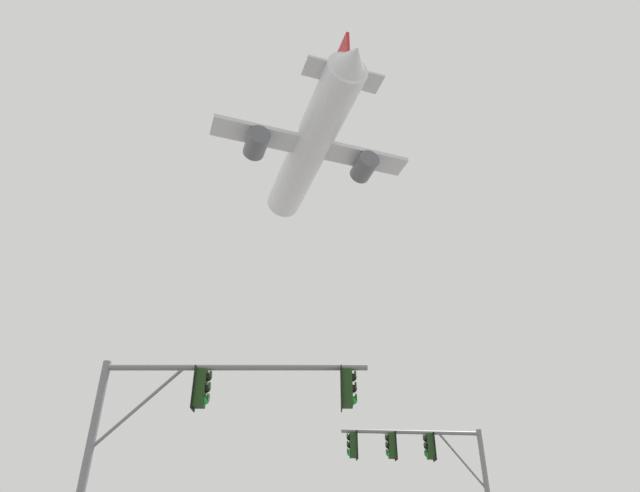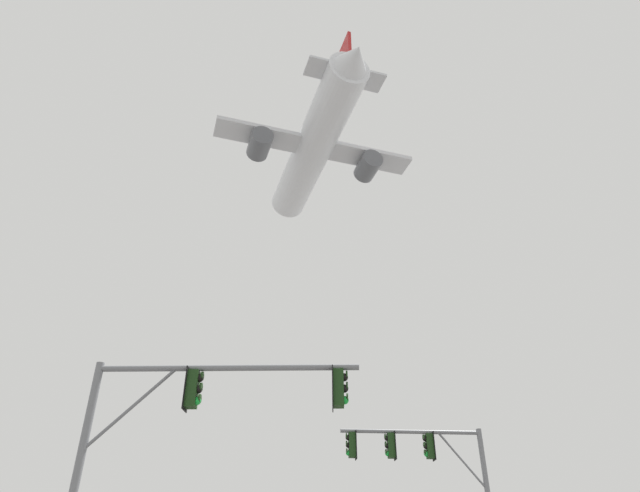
{
  "view_description": "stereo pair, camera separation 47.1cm",
  "coord_description": "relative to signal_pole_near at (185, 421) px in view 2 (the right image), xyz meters",
  "views": [
    {
      "loc": [
        0.55,
        -4.04,
        1.48
      ],
      "look_at": [
        -0.89,
        19.69,
        15.6
      ],
      "focal_mm": 30.68,
      "sensor_mm": 36.0,
      "label": 1
    },
    {
      "loc": [
        1.02,
        -4.01,
        1.48
      ],
      "look_at": [
        -0.89,
        19.69,
        15.6
      ],
      "focal_mm": 30.68,
      "sensor_mm": 36.0,
      "label": 2
    }
  ],
  "objects": [
    {
      "name": "signal_pole_near",
      "position": [
        0.0,
        0.0,
        0.0
      ],
      "size": [
        6.57,
        0.68,
        5.96
      ],
      "color": "slate",
      "rests_on": "ground"
    },
    {
      "name": "signal_pole_far",
      "position": [
        6.57,
        9.29,
        0.3
      ],
      "size": [
        5.51,
        1.09,
        6.25
      ],
      "color": "slate",
      "rests_on": "ground"
    },
    {
      "name": "airplane",
      "position": [
        0.42,
        27.1,
        31.89
      ],
      "size": [
        18.52,
        23.97,
        6.74
      ],
      "color": "white"
    }
  ]
}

